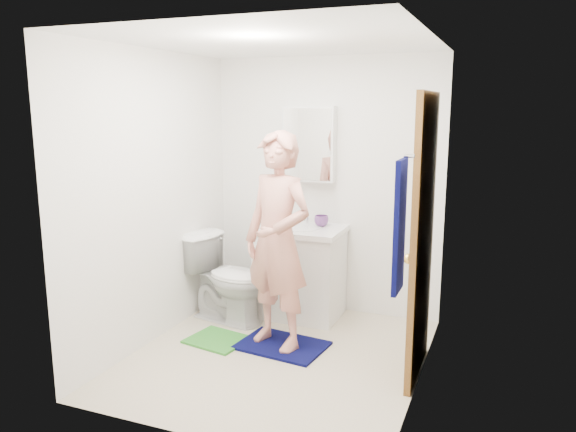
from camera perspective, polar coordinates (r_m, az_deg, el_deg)
The scene contains 22 objects.
floor at distance 4.59m, azimuth -1.10°, elevation -14.17°, with size 2.20×2.40×0.02m, color beige.
ceiling at distance 4.17m, azimuth -1.23°, elevation 17.44°, with size 2.20×2.40×0.02m, color white.
wall_back at distance 5.34m, azimuth 3.91°, elevation 3.02°, with size 2.20×0.02×2.40m, color white.
wall_front at distance 3.16m, azimuth -9.74°, elevation -2.80°, with size 2.20×0.02×2.40m, color white.
wall_left at distance 4.75m, azimuth -13.59°, elevation 1.73°, with size 0.02×2.40×2.40m, color white.
wall_right at distance 3.93m, azimuth 13.93°, elevation -0.24°, with size 0.02×2.40×2.40m, color white.
vanity_cabinet at distance 5.29m, azimuth 1.25°, elevation -5.92°, with size 0.75×0.55×0.80m, color white.
countertop at distance 5.18m, azimuth 1.27°, elevation -1.42°, with size 0.79×0.59×0.05m, color white.
sink_basin at distance 5.18m, azimuth 1.27°, elevation -1.26°, with size 0.40×0.40×0.03m, color white.
faucet at distance 5.33m, azimuth 1.95°, elevation -0.14°, with size 0.03×0.03×0.12m, color silver.
medicine_cabinet at distance 5.28m, azimuth 2.17°, elevation 7.32°, with size 0.50×0.12×0.70m, color white.
mirror_panel at distance 5.22m, azimuth 1.94°, elevation 7.28°, with size 0.46×0.01×0.66m, color white.
door at distance 4.11m, azimuth 13.49°, elevation -2.20°, with size 0.05×0.80×2.05m, color brown.
door_knob at distance 3.83m, azimuth 12.14°, elevation -4.28°, with size 0.07×0.07×0.07m, color gold.
towel at distance 3.38m, azimuth 11.27°, elevation -1.09°, with size 0.03×0.24×0.80m, color #06083E.
towel_hook at distance 3.31m, azimuth 12.23°, elevation 5.99°, with size 0.02×0.02×0.06m, color silver.
toilet at distance 5.19m, azimuth -6.10°, elevation -6.30°, with size 0.45×0.79×0.80m, color white.
bath_mat at distance 4.74m, azimuth -0.60°, elevation -13.01°, with size 0.69×0.49×0.02m, color #06083E.
green_rug at distance 4.88m, azimuth -7.16°, elevation -12.38°, with size 0.48×0.40×0.02m, color green.
soap_dispenser at distance 5.19m, azimuth -2.12°, elevation -0.07°, with size 0.08×0.09×0.19m, color #B96756.
toothbrush_cup at distance 5.21m, azimuth 3.41°, elevation -0.50°, with size 0.13×0.13×0.10m, color #6A3A80.
man at distance 4.46m, azimuth -1.05°, elevation -2.57°, with size 0.64×0.42×1.74m, color tan.
Camera 1 is at (1.62, -3.82, 1.96)m, focal length 35.00 mm.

